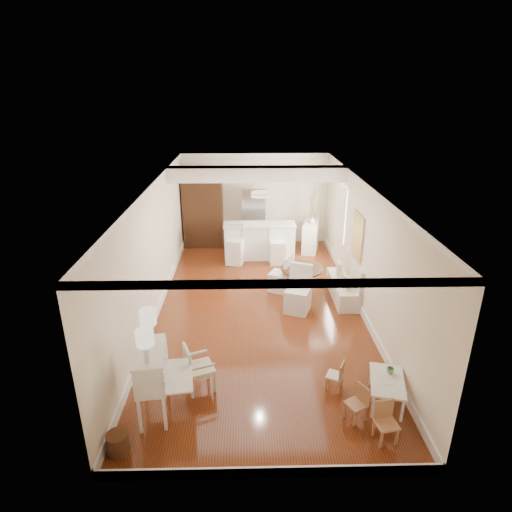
{
  "coord_description": "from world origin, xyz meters",
  "views": [
    {
      "loc": [
        -0.27,
        -8.52,
        4.68
      ],
      "look_at": [
        -0.07,
        0.3,
        1.16
      ],
      "focal_mm": 30.0,
      "sensor_mm": 36.0,
      "label": 1
    }
  ],
  "objects_px": {
    "pantry_cabinet": "(203,210)",
    "kids_chair_b": "(335,375)",
    "secretary_bureau": "(152,382)",
    "bar_stool_left": "(235,245)",
    "fridge": "(265,218)",
    "bar_stool_right": "(277,246)",
    "wicker_basket": "(118,443)",
    "kids_chair_c": "(387,423)",
    "gustavian_armchair": "(200,367)",
    "breakfast_counter": "(260,241)",
    "kids_chair_a": "(356,403)",
    "sideboard": "(310,237)",
    "kids_table": "(386,391)",
    "slip_chair_near": "(298,289)",
    "dining_table": "(301,281)",
    "slip_chair_far": "(280,273)"
  },
  "relations": [
    {
      "from": "breakfast_counter",
      "to": "fridge",
      "type": "bearing_deg",
      "value": 79.22
    },
    {
      "from": "kids_chair_a",
      "to": "breakfast_counter",
      "type": "bearing_deg",
      "value": 161.81
    },
    {
      "from": "dining_table",
      "to": "secretary_bureau",
      "type": "bearing_deg",
      "value": -124.54
    },
    {
      "from": "kids_chair_a",
      "to": "wicker_basket",
      "type": "bearing_deg",
      "value": -109.63
    },
    {
      "from": "pantry_cabinet",
      "to": "fridge",
      "type": "height_order",
      "value": "pantry_cabinet"
    },
    {
      "from": "pantry_cabinet",
      "to": "secretary_bureau",
      "type": "bearing_deg",
      "value": -90.77
    },
    {
      "from": "bar_stool_right",
      "to": "fridge",
      "type": "height_order",
      "value": "fridge"
    },
    {
      "from": "kids_table",
      "to": "fridge",
      "type": "relative_size",
      "value": 0.47
    },
    {
      "from": "kids_chair_c",
      "to": "kids_chair_b",
      "type": "bearing_deg",
      "value": 103.73
    },
    {
      "from": "secretary_bureau",
      "to": "sideboard",
      "type": "height_order",
      "value": "secretary_bureau"
    },
    {
      "from": "bar_stool_left",
      "to": "fridge",
      "type": "relative_size",
      "value": 0.63
    },
    {
      "from": "gustavian_armchair",
      "to": "kids_table",
      "type": "xyz_separation_m",
      "value": [
        2.96,
        -0.41,
        -0.2
      ]
    },
    {
      "from": "secretary_bureau",
      "to": "kids_chair_b",
      "type": "distance_m",
      "value": 2.92
    },
    {
      "from": "dining_table",
      "to": "bar_stool_left",
      "type": "relative_size",
      "value": 0.89
    },
    {
      "from": "fridge",
      "to": "dining_table",
      "type": "bearing_deg",
      "value": -78.15
    },
    {
      "from": "gustavian_armchair",
      "to": "breakfast_counter",
      "type": "xyz_separation_m",
      "value": [
        1.16,
        5.8,
        0.1
      ]
    },
    {
      "from": "breakfast_counter",
      "to": "bar_stool_right",
      "type": "height_order",
      "value": "bar_stool_right"
    },
    {
      "from": "secretary_bureau",
      "to": "bar_stool_left",
      "type": "bearing_deg",
      "value": 71.7
    },
    {
      "from": "gustavian_armchair",
      "to": "slip_chair_near",
      "type": "height_order",
      "value": "slip_chair_near"
    },
    {
      "from": "kids_chair_c",
      "to": "pantry_cabinet",
      "type": "height_order",
      "value": "pantry_cabinet"
    },
    {
      "from": "wicker_basket",
      "to": "kids_chair_a",
      "type": "distance_m",
      "value": 3.43
    },
    {
      "from": "wicker_basket",
      "to": "kids_chair_c",
      "type": "relative_size",
      "value": 0.49
    },
    {
      "from": "dining_table",
      "to": "bar_stool_left",
      "type": "distance_m",
      "value": 2.57
    },
    {
      "from": "secretary_bureau",
      "to": "fridge",
      "type": "height_order",
      "value": "fridge"
    },
    {
      "from": "bar_stool_right",
      "to": "pantry_cabinet",
      "type": "height_order",
      "value": "pantry_cabinet"
    },
    {
      "from": "breakfast_counter",
      "to": "gustavian_armchair",
      "type": "bearing_deg",
      "value": -101.27
    },
    {
      "from": "secretary_bureau",
      "to": "bar_stool_right",
      "type": "height_order",
      "value": "secretary_bureau"
    },
    {
      "from": "slip_chair_far",
      "to": "sideboard",
      "type": "distance_m",
      "value": 2.93
    },
    {
      "from": "pantry_cabinet",
      "to": "kids_chair_b",
      "type": "bearing_deg",
      "value": -68.34
    },
    {
      "from": "gustavian_armchair",
      "to": "kids_chair_b",
      "type": "relative_size",
      "value": 1.57
    },
    {
      "from": "gustavian_armchair",
      "to": "bar_stool_left",
      "type": "xyz_separation_m",
      "value": [
        0.46,
        5.38,
        0.15
      ]
    },
    {
      "from": "kids_chair_c",
      "to": "dining_table",
      "type": "relative_size",
      "value": 0.62
    },
    {
      "from": "fridge",
      "to": "bar_stool_right",
      "type": "bearing_deg",
      "value": -79.33
    },
    {
      "from": "secretary_bureau",
      "to": "bar_stool_left",
      "type": "distance_m",
      "value": 6.03
    },
    {
      "from": "dining_table",
      "to": "fridge",
      "type": "height_order",
      "value": "fridge"
    },
    {
      "from": "slip_chair_near",
      "to": "slip_chair_far",
      "type": "bearing_deg",
      "value": 128.42
    },
    {
      "from": "kids_chair_c",
      "to": "bar_stool_right",
      "type": "xyz_separation_m",
      "value": [
        -1.07,
        6.55,
        0.22
      ]
    },
    {
      "from": "secretary_bureau",
      "to": "wicker_basket",
      "type": "height_order",
      "value": "secretary_bureau"
    },
    {
      "from": "kids_chair_a",
      "to": "secretary_bureau",
      "type": "bearing_deg",
      "value": -122.81
    },
    {
      "from": "kids_chair_b",
      "to": "pantry_cabinet",
      "type": "relative_size",
      "value": 0.23
    },
    {
      "from": "secretary_bureau",
      "to": "breakfast_counter",
      "type": "distance_m",
      "value": 6.61
    },
    {
      "from": "slip_chair_near",
      "to": "bar_stool_left",
      "type": "distance_m",
      "value": 3.15
    },
    {
      "from": "secretary_bureau",
      "to": "slip_chair_far",
      "type": "xyz_separation_m",
      "value": [
        2.23,
        4.18,
        -0.09
      ]
    },
    {
      "from": "breakfast_counter",
      "to": "kids_table",
      "type": "bearing_deg",
      "value": -73.85
    },
    {
      "from": "slip_chair_far",
      "to": "breakfast_counter",
      "type": "height_order",
      "value": "breakfast_counter"
    },
    {
      "from": "wicker_basket",
      "to": "slip_chair_near",
      "type": "xyz_separation_m",
      "value": [
        2.9,
        3.89,
        0.38
      ]
    },
    {
      "from": "gustavian_armchair",
      "to": "slip_chair_near",
      "type": "bearing_deg",
      "value": -58.25
    },
    {
      "from": "fridge",
      "to": "bar_stool_left",
      "type": "bearing_deg",
      "value": -121.36
    },
    {
      "from": "slip_chair_far",
      "to": "sideboard",
      "type": "xyz_separation_m",
      "value": [
        1.12,
        2.7,
        -0.02
      ]
    },
    {
      "from": "wicker_basket",
      "to": "sideboard",
      "type": "height_order",
      "value": "sideboard"
    }
  ]
}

